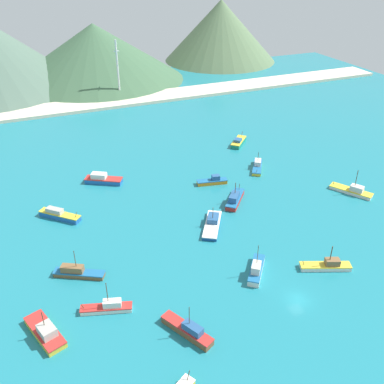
{
  "coord_description": "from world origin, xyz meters",
  "views": [
    {
      "loc": [
        -39.87,
        -45.73,
        55.84
      ],
      "look_at": [
        -4.53,
        39.11,
        2.72
      ],
      "focal_mm": 40.09,
      "sensor_mm": 36.0,
      "label": 1
    }
  ],
  "objects_px": {
    "fishing_boat_3": "(108,307)",
    "radio_tower": "(118,70)",
    "fishing_boat_0": "(77,272)",
    "fishing_boat_13": "(235,199)",
    "fishing_boat_2": "(257,166)",
    "fishing_boat_9": "(213,181)",
    "fishing_boat_10": "(238,142)",
    "fishing_boat_1": "(103,179)",
    "fishing_boat_5": "(212,224)",
    "fishing_boat_14": "(256,269)",
    "fishing_boat_7": "(188,330)",
    "fishing_boat_12": "(59,215)",
    "fishing_boat_6": "(46,332)",
    "fishing_boat_4": "(327,265)",
    "fishing_boat_8": "(352,190)"
  },
  "relations": [
    {
      "from": "fishing_boat_1",
      "to": "fishing_boat_5",
      "type": "distance_m",
      "value": 35.5
    },
    {
      "from": "fishing_boat_2",
      "to": "fishing_boat_6",
      "type": "bearing_deg",
      "value": -147.74
    },
    {
      "from": "fishing_boat_5",
      "to": "fishing_boat_10",
      "type": "relative_size",
      "value": 1.35
    },
    {
      "from": "fishing_boat_7",
      "to": "fishing_boat_13",
      "type": "distance_m",
      "value": 43.38
    },
    {
      "from": "fishing_boat_5",
      "to": "fishing_boat_13",
      "type": "relative_size",
      "value": 1.22
    },
    {
      "from": "fishing_boat_12",
      "to": "fishing_boat_7",
      "type": "bearing_deg",
      "value": -71.23
    },
    {
      "from": "fishing_boat_5",
      "to": "fishing_boat_6",
      "type": "relative_size",
      "value": 1.1
    },
    {
      "from": "fishing_boat_3",
      "to": "fishing_boat_4",
      "type": "relative_size",
      "value": 0.91
    },
    {
      "from": "fishing_boat_10",
      "to": "fishing_boat_3",
      "type": "bearing_deg",
      "value": -134.89
    },
    {
      "from": "fishing_boat_3",
      "to": "fishing_boat_6",
      "type": "distance_m",
      "value": 10.82
    },
    {
      "from": "fishing_boat_6",
      "to": "fishing_boat_12",
      "type": "bearing_deg",
      "value": 79.02
    },
    {
      "from": "fishing_boat_9",
      "to": "fishing_boat_8",
      "type": "bearing_deg",
      "value": -30.59
    },
    {
      "from": "radio_tower",
      "to": "fishing_boat_0",
      "type": "bearing_deg",
      "value": -108.63
    },
    {
      "from": "fishing_boat_12",
      "to": "fishing_boat_14",
      "type": "xyz_separation_m",
      "value": [
        32.85,
        -35.0,
        0.12
      ]
    },
    {
      "from": "fishing_boat_4",
      "to": "fishing_boat_10",
      "type": "distance_m",
      "value": 62.42
    },
    {
      "from": "fishing_boat_14",
      "to": "fishing_boat_5",
      "type": "bearing_deg",
      "value": 93.15
    },
    {
      "from": "fishing_boat_0",
      "to": "fishing_boat_13",
      "type": "relative_size",
      "value": 1.06
    },
    {
      "from": "fishing_boat_8",
      "to": "fishing_boat_9",
      "type": "xyz_separation_m",
      "value": [
        -31.29,
        18.5,
        0.01
      ]
    },
    {
      "from": "fishing_boat_1",
      "to": "fishing_boat_8",
      "type": "xyz_separation_m",
      "value": [
        58.48,
        -30.44,
        -0.23
      ]
    },
    {
      "from": "fishing_boat_6",
      "to": "fishing_boat_13",
      "type": "xyz_separation_m",
      "value": [
        48.27,
        25.65,
        0.09
      ]
    },
    {
      "from": "fishing_boat_13",
      "to": "fishing_boat_1",
      "type": "bearing_deg",
      "value": 140.98
    },
    {
      "from": "fishing_boat_3",
      "to": "fishing_boat_6",
      "type": "bearing_deg",
      "value": -171.34
    },
    {
      "from": "fishing_boat_8",
      "to": "fishing_boat_10",
      "type": "bearing_deg",
      "value": 107.64
    },
    {
      "from": "fishing_boat_2",
      "to": "fishing_boat_12",
      "type": "relative_size",
      "value": 1.0
    },
    {
      "from": "fishing_boat_5",
      "to": "fishing_boat_12",
      "type": "bearing_deg",
      "value": 152.05
    },
    {
      "from": "fishing_boat_2",
      "to": "fishing_boat_5",
      "type": "xyz_separation_m",
      "value": [
        -24.24,
        -21.45,
        -0.09
      ]
    },
    {
      "from": "fishing_boat_6",
      "to": "fishing_boat_9",
      "type": "bearing_deg",
      "value": 37.71
    },
    {
      "from": "fishing_boat_1",
      "to": "fishing_boat_8",
      "type": "relative_size",
      "value": 0.95
    },
    {
      "from": "fishing_boat_3",
      "to": "fishing_boat_12",
      "type": "xyz_separation_m",
      "value": [
        -3.87,
        33.53,
        0.12
      ]
    },
    {
      "from": "fishing_boat_12",
      "to": "radio_tower",
      "type": "relative_size",
      "value": 0.38
    },
    {
      "from": "fishing_boat_2",
      "to": "fishing_boat_9",
      "type": "distance_m",
      "value": 15.97
    },
    {
      "from": "fishing_boat_3",
      "to": "radio_tower",
      "type": "xyz_separation_m",
      "value": [
        31.79,
        115.67,
        11.36
      ]
    },
    {
      "from": "fishing_boat_10",
      "to": "fishing_boat_2",
      "type": "bearing_deg",
      "value": -100.29
    },
    {
      "from": "fishing_boat_3",
      "to": "fishing_boat_10",
      "type": "xyz_separation_m",
      "value": [
        55.4,
        55.61,
        0.02
      ]
    },
    {
      "from": "fishing_boat_3",
      "to": "fishing_boat_9",
      "type": "xyz_separation_m",
      "value": [
        36.57,
        34.92,
        -0.0
      ]
    },
    {
      "from": "fishing_boat_9",
      "to": "fishing_boat_10",
      "type": "height_order",
      "value": "fishing_boat_10"
    },
    {
      "from": "fishing_boat_2",
      "to": "fishing_boat_6",
      "type": "xyz_separation_m",
      "value": [
        -62.91,
        -39.71,
        0.14
      ]
    },
    {
      "from": "fishing_boat_1",
      "to": "fishing_boat_3",
      "type": "relative_size",
      "value": 1.1
    },
    {
      "from": "fishing_boat_1",
      "to": "fishing_boat_14",
      "type": "xyz_separation_m",
      "value": [
        19.59,
        -48.33,
        0.02
      ]
    },
    {
      "from": "fishing_boat_0",
      "to": "fishing_boat_7",
      "type": "distance_m",
      "value": 26.0
    },
    {
      "from": "fishing_boat_2",
      "to": "fishing_boat_14",
      "type": "relative_size",
      "value": 1.11
    },
    {
      "from": "fishing_boat_12",
      "to": "fishing_boat_14",
      "type": "height_order",
      "value": "fishing_boat_14"
    },
    {
      "from": "fishing_boat_3",
      "to": "fishing_boat_12",
      "type": "bearing_deg",
      "value": 96.59
    },
    {
      "from": "fishing_boat_2",
      "to": "fishing_boat_8",
      "type": "height_order",
      "value": "fishing_boat_8"
    },
    {
      "from": "fishing_boat_12",
      "to": "fishing_boat_13",
      "type": "bearing_deg",
      "value": -12.92
    },
    {
      "from": "fishing_boat_7",
      "to": "fishing_boat_10",
      "type": "bearing_deg",
      "value": 56.04
    },
    {
      "from": "fishing_boat_2",
      "to": "fishing_boat_10",
      "type": "height_order",
      "value": "fishing_boat_2"
    },
    {
      "from": "fishing_boat_1",
      "to": "fishing_boat_10",
      "type": "height_order",
      "value": "fishing_boat_10"
    },
    {
      "from": "fishing_boat_0",
      "to": "fishing_boat_5",
      "type": "relative_size",
      "value": 0.87
    },
    {
      "from": "fishing_boat_3",
      "to": "fishing_boat_13",
      "type": "relative_size",
      "value": 1.0
    }
  ]
}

